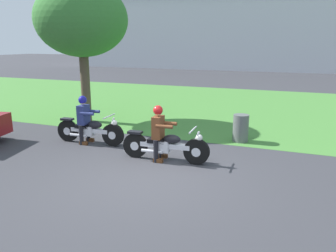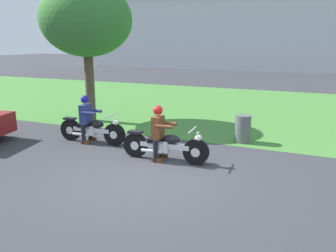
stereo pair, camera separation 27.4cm
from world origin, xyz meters
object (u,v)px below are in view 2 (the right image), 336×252
rider_lead (159,129)px  tree_roadside (86,20)px  motorcycle_follow (92,130)px  rider_follow (86,115)px  motorcycle_lead (165,146)px  trash_can (243,129)px

rider_lead → tree_roadside: bearing=141.5°
motorcycle_follow → rider_follow: 0.46m
motorcycle_lead → motorcycle_follow: (-2.59, 0.56, 0.00)m
motorcycle_lead → trash_can: bearing=55.5°
trash_can → tree_roadside: bearing=174.5°
rider_lead → trash_can: rider_lead is taller
motorcycle_lead → rider_follow: rider_follow is taller
motorcycle_lead → rider_lead: rider_lead is taller
rider_lead → motorcycle_follow: rider_lead is taller
motorcycle_lead → tree_roadside: 6.17m
motorcycle_lead → tree_roadside: bearing=142.6°
motorcycle_follow → rider_follow: bearing=179.2°
rider_follow → tree_roadside: size_ratio=0.28×
motorcycle_follow → rider_follow: rider_follow is taller
motorcycle_lead → rider_follow: size_ratio=1.60×
motorcycle_lead → motorcycle_follow: motorcycle_follow is taller
rider_lead → motorcycle_follow: bearing=163.6°
rider_lead → rider_follow: 2.65m
rider_lead → motorcycle_follow: size_ratio=0.65×
rider_lead → trash_can: bearing=52.7°
motorcycle_follow → trash_can: size_ratio=2.63×
tree_roadside → motorcycle_lead: bearing=-34.2°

